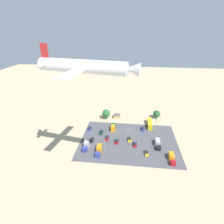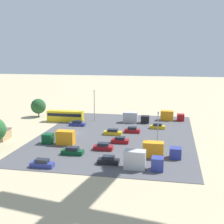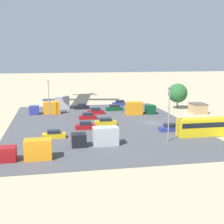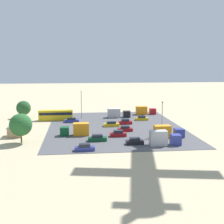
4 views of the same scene
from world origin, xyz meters
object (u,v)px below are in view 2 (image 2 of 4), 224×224
object	(u,v)px
parked_car_8	(113,132)
bus	(65,116)
parked_car_3	(73,151)
shed_building	(1,134)
parked_car_5	(120,140)
parked_car_4	(132,130)
parked_truck_1	(171,116)
parked_truck_3	(61,138)
parked_truck_0	(141,161)
parked_car_6	(42,164)
parked_truck_4	(134,118)
parked_car_1	(78,124)
parked_truck_2	(159,150)
parked_car_0	(108,160)
parked_car_2	(158,126)
parked_car_7	(103,147)

from	to	relation	value
parked_car_8	bus	bearing A→B (deg)	54.43
parked_car_3	shed_building	bearing A→B (deg)	-109.91
parked_car_5	parked_car_4	bearing A→B (deg)	170.95
bus	parked_car_8	distance (m)	21.67
parked_truck_1	parked_truck_3	size ratio (longest dim) A/B	0.97
parked_truck_0	parked_truck_1	world-z (taller)	parked_truck_0
parked_car_6	parked_truck_4	bearing A→B (deg)	162.81
parked_car_1	parked_truck_3	distance (m)	18.70
parked_car_3	parked_car_4	distance (m)	22.90
bus	parked_truck_3	size ratio (longest dim) A/B	1.49
parked_truck_2	parked_truck_4	size ratio (longest dim) A/B	0.99
bus	parked_car_5	world-z (taller)	bus
parked_car_4	parked_truck_0	size ratio (longest dim) A/B	0.56
parked_car_3	parked_car_8	world-z (taller)	parked_car_3
parked_truck_0	parked_truck_2	world-z (taller)	parked_truck_0
parked_car_5	parked_car_0	bearing A→B (deg)	0.44
parked_truck_0	shed_building	bearing A→B (deg)	-110.02
shed_building	parked_truck_1	xyz separation A→B (m)	(-30.42, 41.65, 0.14)
shed_building	parked_truck_4	xyz separation A→B (m)	(-25.04, 30.62, 0.21)
shed_building	parked_truck_0	bearing A→B (deg)	69.98
parked_car_4	bus	bearing A→B (deg)	-112.99
parked_truck_0	parked_car_4	bearing A→B (deg)	-169.02
shed_building	parked_car_1	bearing A→B (deg)	140.50
parked_car_2	parked_car_4	world-z (taller)	parked_car_4
bus	parked_car_8	xyz separation A→B (m)	(12.59, 17.60, -1.18)
parked_truck_1	parked_truck_2	xyz separation A→B (m)	(36.36, -1.97, 0.07)
parked_car_2	parked_car_6	bearing A→B (deg)	149.78
bus	parked_car_4	xyz separation A→B (m)	(9.50, 22.39, -1.14)
parked_car_0	parked_car_1	size ratio (longest dim) A/B	0.88
shed_building	parked_car_5	distance (m)	30.04
parked_car_1	parked_car_3	xyz separation A→B (m)	(25.36, 6.77, 0.06)
parked_car_7	parked_truck_1	size ratio (longest dim) A/B	0.58
bus	parked_car_4	bearing A→B (deg)	67.01
parked_car_8	parked_truck_3	world-z (taller)	parked_truck_3
shed_building	parked_truck_1	size ratio (longest dim) A/B	0.62
parked_car_1	parked_truck_1	distance (m)	29.98
parked_car_2	shed_building	bearing A→B (deg)	116.04
parked_truck_1	parked_car_7	bearing A→B (deg)	-23.23
parked_truck_3	parked_car_0	bearing A→B (deg)	-128.07
parked_car_1	parked_car_7	bearing A→B (deg)	-149.21
parked_truck_1	parked_car_0	bearing A→B (deg)	-15.37
parked_car_1	parked_truck_3	bearing A→B (deg)	-175.10
parked_car_8	parked_car_6	bearing A→B (deg)	161.01
parked_truck_0	parked_truck_3	distance (m)	23.92
parked_truck_0	parked_truck_3	xyz separation A→B (m)	(-12.37, -20.47, -0.11)
parked_car_0	parked_car_6	bearing A→B (deg)	-71.25
parked_car_0	parked_car_2	distance (m)	31.49
parked_car_6	parked_truck_3	distance (m)	15.12
parked_car_0	parked_truck_2	xyz separation A→B (m)	(-5.90, 9.65, 0.78)
parked_car_1	parked_truck_2	world-z (taller)	parked_truck_2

